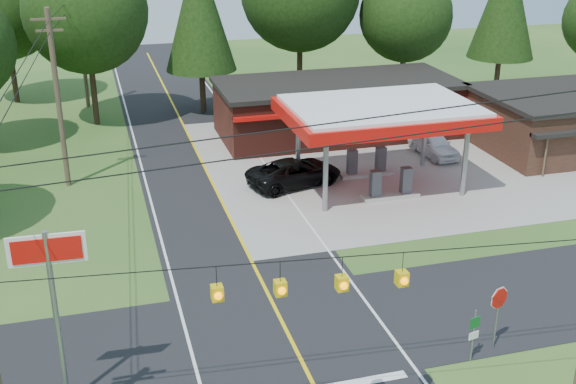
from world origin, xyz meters
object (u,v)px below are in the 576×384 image
object	(u,v)px
suv_car	(295,173)
octagonal_stop_sign	(499,303)
big_stop_sign	(51,281)
gas_canopy	(381,114)
sedan_car	(434,145)

from	to	relation	value
suv_car	octagonal_stop_sign	world-z (taller)	octagonal_stop_sign
big_stop_sign	octagonal_stop_sign	size ratio (longest dim) A/B	2.43
gas_canopy	octagonal_stop_sign	xyz separation A→B (m)	(-2.00, -16.01, -2.36)
gas_canopy	octagonal_stop_sign	world-z (taller)	gas_canopy
suv_car	big_stop_sign	distance (m)	21.05
gas_canopy	octagonal_stop_sign	size ratio (longest dim) A/B	4.16
sedan_car	big_stop_sign	distance (m)	29.68
sedan_car	octagonal_stop_sign	world-z (taller)	octagonal_stop_sign
suv_car	sedan_car	distance (m)	10.28
suv_car	octagonal_stop_sign	bearing A→B (deg)	173.54
sedan_car	octagonal_stop_sign	distance (m)	21.39
sedan_car	octagonal_stop_sign	size ratio (longest dim) A/B	1.68
suv_car	octagonal_stop_sign	xyz separation A→B (m)	(2.50, -17.51, 1.14)
gas_canopy	sedan_car	xyz separation A→B (m)	(5.47, 4.00, -3.54)
sedan_car	big_stop_sign	size ratio (longest dim) A/B	0.69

